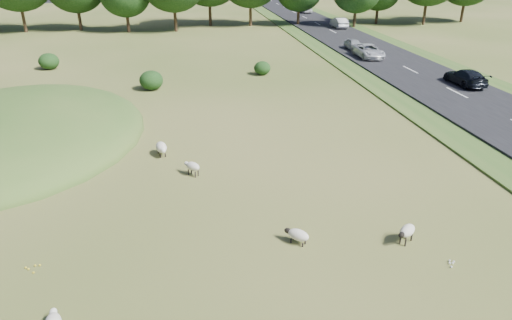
{
  "coord_description": "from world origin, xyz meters",
  "views": [
    {
      "loc": [
        -1.17,
        -16.18,
        10.23
      ],
      "look_at": [
        2.0,
        4.0,
        1.0
      ],
      "focal_mm": 32.0,
      "sensor_mm": 36.0,
      "label": 1
    }
  ],
  "objects": [
    {
      "name": "car_3",
      "position": [
        21.9,
        51.08,
        0.98
      ],
      "size": [
        1.55,
        4.45,
        1.47
      ],
      "primitive_type": "imported",
      "rotation": [
        0.0,
        0.0,
        3.14
      ],
      "color": "silver",
      "rests_on": "road"
    },
    {
      "name": "shrubs",
      "position": [
        -5.95,
        25.82,
        0.75
      ],
      "size": [
        21.81,
        10.97,
        1.58
      ],
      "color": "black",
      "rests_on": "ground"
    },
    {
      "name": "car_5",
      "position": [
        18.1,
        34.36,
        0.86
      ],
      "size": [
        1.44,
        3.57,
        1.22
      ],
      "primitive_type": "imported",
      "color": "#9DA0A4",
      "rests_on": "road"
    },
    {
      "name": "sheep_3",
      "position": [
        6.86,
        -2.43,
        0.53
      ],
      "size": [
        1.03,
        0.9,
        0.76
      ],
      "rotation": [
        0.0,
        0.0,
        3.8
      ],
      "color": "beige",
      "rests_on": "ground"
    },
    {
      "name": "car_2",
      "position": [
        21.9,
        70.91,
        0.92
      ],
      "size": [
        1.88,
        4.62,
        1.34
      ],
      "primitive_type": "imported",
      "rotation": [
        0.0,
        0.0,
        3.14
      ],
      "color": "white",
      "rests_on": "road"
    },
    {
      "name": "ground",
      "position": [
        0.0,
        20.0,
        0.0
      ],
      "size": [
        160.0,
        160.0,
        0.0
      ],
      "primitive_type": "plane",
      "color": "#395219",
      "rests_on": "ground"
    },
    {
      "name": "sheep_1",
      "position": [
        -1.11,
        4.83,
        0.5
      ],
      "size": [
        0.92,
        0.93,
        0.72
      ],
      "rotation": [
        0.0,
        0.0,
        2.34
      ],
      "color": "beige",
      "rests_on": "ground"
    },
    {
      "name": "road",
      "position": [
        20.0,
        30.0,
        0.12
      ],
      "size": [
        8.0,
        150.0,
        0.25
      ],
      "primitive_type": "cube",
      "color": "black",
      "rests_on": "ground"
    },
    {
      "name": "car_0",
      "position": [
        21.9,
        18.09,
        0.91
      ],
      "size": [
        1.84,
        4.53,
        1.31
      ],
      "primitive_type": "imported",
      "rotation": [
        0.0,
        0.0,
        3.14
      ],
      "color": "black",
      "rests_on": "road"
    },
    {
      "name": "sheep_2",
      "position": [
        2.71,
        -1.81,
        0.38
      ],
      "size": [
        1.01,
        0.94,
        0.61
      ],
      "rotation": [
        0.0,
        0.0,
        2.42
      ],
      "color": "beige",
      "rests_on": "ground"
    },
    {
      "name": "mound",
      "position": [
        -12.0,
        12.0,
        0.0
      ],
      "size": [
        16.0,
        20.0,
        4.0
      ],
      "primitive_type": "ellipsoid",
      "color": "#33561E",
      "rests_on": "ground"
    },
    {
      "name": "sheep_4",
      "position": [
        -2.74,
        7.61,
        0.48
      ],
      "size": [
        0.8,
        1.37,
        0.76
      ],
      "rotation": [
        0.0,
        0.0,
        4.94
      ],
      "color": "beige",
      "rests_on": "ground"
    },
    {
      "name": "car_1",
      "position": [
        18.1,
        29.96,
        0.93
      ],
      "size": [
        2.27,
        4.92,
        1.37
      ],
      "primitive_type": "imported",
      "color": "silver",
      "rests_on": "road"
    }
  ]
}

